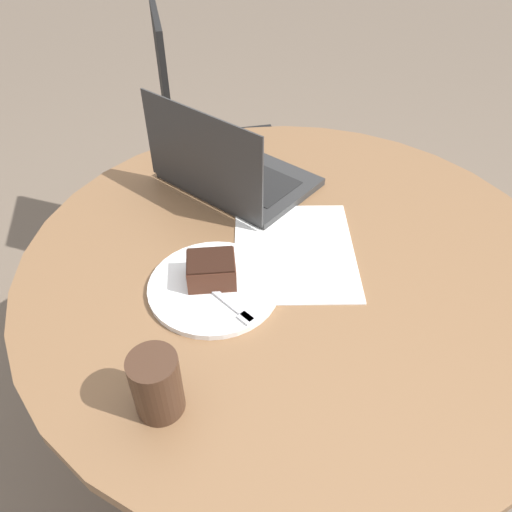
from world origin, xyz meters
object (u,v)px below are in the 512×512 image
(coffee_glass, at_px, (157,385))
(laptop, at_px, (231,172))
(plate, at_px, (214,286))
(chair, at_px, (208,151))

(coffee_glass, relative_size, laptop, 0.28)
(coffee_glass, bearing_deg, laptop, -165.42)
(plate, relative_size, laptop, 0.63)
(coffee_glass, height_order, laptop, laptop)
(chair, bearing_deg, coffee_glass, -10.80)
(chair, relative_size, laptop, 2.46)
(coffee_glass, bearing_deg, chair, -155.93)
(plate, relative_size, coffee_glass, 2.22)
(laptop, bearing_deg, chair, 140.79)
(chair, relative_size, coffee_glass, 8.71)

